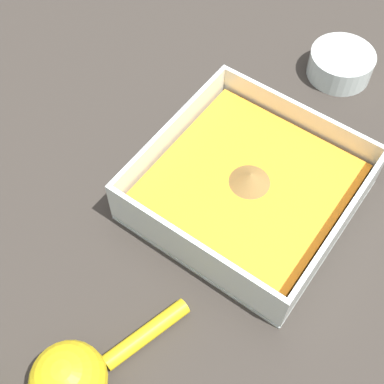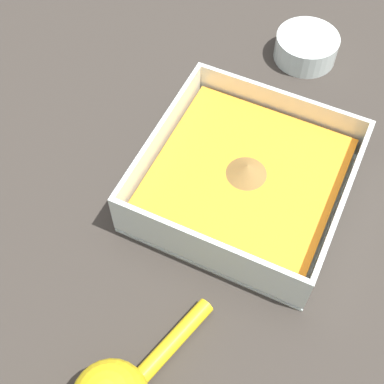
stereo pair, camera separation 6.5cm
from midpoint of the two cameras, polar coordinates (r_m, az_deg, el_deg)
ground_plane at (r=0.70m, az=2.83°, el=0.65°), size 4.00×4.00×0.00m
square_dish at (r=0.67m, az=2.94°, el=0.89°), size 0.24×0.24×0.07m
spice_bowl at (r=0.85m, az=9.89°, el=14.76°), size 0.10×0.10×0.04m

